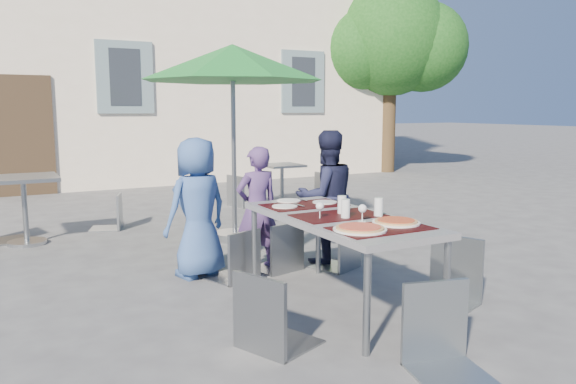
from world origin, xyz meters
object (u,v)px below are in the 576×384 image
child_2 (326,197)px  patio_umbrella (233,65)px  chair_5 (446,276)px  bg_chair_r_1 (317,170)px  dining_table (338,222)px  pizza_near_right (396,222)px  child_0 (197,208)px  chair_4 (452,230)px  cafe_table_0 (24,196)px  child_1 (257,208)px  chair_0 (237,224)px  pizza_near_left (360,228)px  bg_chair_r_0 (111,191)px  cafe_table_1 (282,179)px  chair_1 (281,217)px  chair_2 (342,219)px  chair_3 (270,264)px  bg_chair_l_1 (240,172)px

child_2 → patio_umbrella: (-0.46, 1.37, 1.41)m
chair_5 → bg_chair_r_1: (2.55, 5.74, -0.04)m
dining_table → pizza_near_right: (0.19, -0.48, 0.07)m
child_0 → bg_chair_r_1: child_0 is taller
dining_table → chair_4: bearing=-22.6°
chair_4 → cafe_table_0: 4.87m
pizza_near_right → child_1: size_ratio=0.29×
pizza_near_right → chair_0: (-0.64, 1.51, -0.24)m
pizza_near_left → bg_chair_r_0: bearing=100.7°
chair_0 → cafe_table_1: bearing=57.0°
chair_0 → dining_table: bearing=-66.7°
bg_chair_r_0 → patio_umbrella: bearing=-48.4°
patio_umbrella → bg_chair_r_1: (2.33, 1.93, -1.54)m
bg_chair_r_0 → cafe_table_0: bearing=-159.0°
chair_5 → cafe_table_0: (-2.06, 4.75, -0.02)m
dining_table → pizza_near_right: size_ratio=5.23×
chair_4 → chair_0: bearing=133.4°
chair_0 → patio_umbrella: (0.62, 1.54, 1.57)m
child_0 → chair_5: child_0 is taller
chair_1 → bg_chair_r_1: size_ratio=0.98×
chair_0 → bg_chair_r_1: bg_chair_r_1 is taller
chair_2 → chair_5: size_ratio=0.87×
chair_1 → chair_3: 1.84m
patio_umbrella → bg_chair_r_0: size_ratio=2.64×
bg_chair_r_0 → chair_4: bearing=-66.1°
chair_3 → cafe_table_1: chair_3 is taller
bg_chair_r_0 → chair_5: bearing=-79.2°
pizza_near_right → chair_5: (-0.23, -0.76, -0.17)m
chair_1 → patio_umbrella: (0.12, 1.46, 1.55)m
child_1 → chair_4: size_ratio=1.19×
cafe_table_0 → child_0: bearing=-57.7°
chair_5 → bg_chair_r_1: size_ratio=1.06×
dining_table → cafe_table_1: bearing=67.7°
pizza_near_right → chair_1: bearing=94.9°
pizza_near_right → patio_umbrella: patio_umbrella is taller
chair_4 → bg_chair_r_0: 4.68m
chair_2 → cafe_table_1: size_ratio=1.31×
cafe_table_1 → bg_chair_l_1: size_ratio=0.69×
child_1 → chair_0: 0.45m
child_0 → chair_4: (1.59, -1.69, -0.06)m
pizza_near_left → bg_chair_r_0: bg_chair_r_0 is taller
chair_0 → chair_5: chair_5 is taller
child_2 → chair_4: child_2 is taller
child_2 → chair_2: 0.36m
child_0 → bg_chair_l_1: 3.90m
child_0 → chair_3: size_ratio=1.32×
pizza_near_left → chair_0: bearing=99.5°
child_2 → chair_0: 1.10m
patio_umbrella → cafe_table_0: patio_umbrella is taller
dining_table → patio_umbrella: 2.93m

